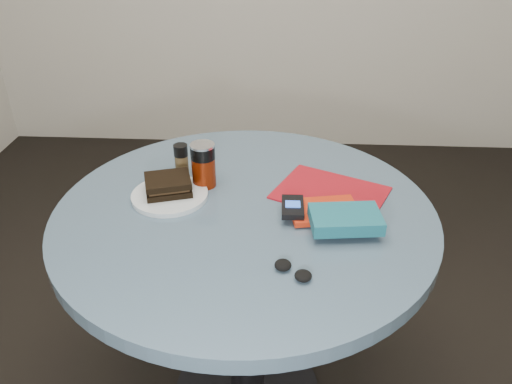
# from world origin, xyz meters

# --- Properties ---
(table) EXTENTS (1.00, 1.00, 0.75)m
(table) POSITION_xyz_m (0.00, 0.00, 0.59)
(table) COLOR black
(table) RESTS_ON ground
(plate) EXTENTS (0.25, 0.25, 0.01)m
(plate) POSITION_xyz_m (-0.21, 0.04, 0.76)
(plate) COLOR silver
(plate) RESTS_ON table
(sandwich) EXTENTS (0.14, 0.13, 0.04)m
(sandwich) POSITION_xyz_m (-0.21, 0.05, 0.78)
(sandwich) COLOR black
(sandwich) RESTS_ON plate
(soda_can) EXTENTS (0.08, 0.08, 0.13)m
(soda_can) POSITION_xyz_m (-0.12, 0.11, 0.81)
(soda_can) COLOR #5F1704
(soda_can) RESTS_ON table
(pepper_grinder) EXTENTS (0.05, 0.05, 0.09)m
(pepper_grinder) POSITION_xyz_m (-0.20, 0.18, 0.80)
(pepper_grinder) COLOR #47371E
(pepper_grinder) RESTS_ON table
(magazine) EXTENTS (0.35, 0.32, 0.01)m
(magazine) POSITION_xyz_m (0.23, 0.09, 0.75)
(magazine) COLOR maroon
(magazine) RESTS_ON table
(red_book) EXTENTS (0.19, 0.15, 0.01)m
(red_book) POSITION_xyz_m (0.21, -0.02, 0.76)
(red_book) COLOR #B7260E
(red_book) RESTS_ON magazine
(novel) EXTENTS (0.18, 0.13, 0.03)m
(novel) POSITION_xyz_m (0.25, -0.09, 0.79)
(novel) COLOR #145463
(novel) RESTS_ON red_book
(mp3_player) EXTENTS (0.06, 0.10, 0.02)m
(mp3_player) POSITION_xyz_m (0.13, -0.03, 0.78)
(mp3_player) COLOR black
(mp3_player) RESTS_ON red_book
(headphones) EXTENTS (0.10, 0.09, 0.02)m
(headphones) POSITION_xyz_m (0.12, -0.26, 0.76)
(headphones) COLOR black
(headphones) RESTS_ON table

